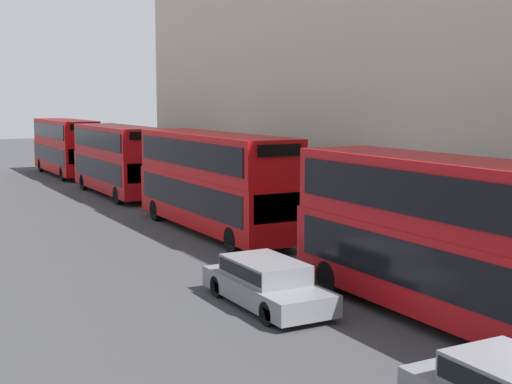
{
  "coord_description": "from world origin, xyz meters",
  "views": [
    {
      "loc": [
        -11.33,
        -7.64,
        5.81
      ],
      "look_at": [
        0.48,
        14.19,
        2.54
      ],
      "focal_mm": 50.0,
      "sensor_mm": 36.0,
      "label": 1
    }
  ],
  "objects_px": {
    "car_hatchback": "(266,281)",
    "bus_second_in_queue": "(213,178)",
    "bus_leading": "(459,236)",
    "bus_third_in_queue": "(117,157)",
    "bus_trailing": "(65,145)"
  },
  "relations": [
    {
      "from": "bus_second_in_queue",
      "to": "bus_third_in_queue",
      "type": "height_order",
      "value": "bus_second_in_queue"
    },
    {
      "from": "bus_leading",
      "to": "car_hatchback",
      "type": "distance_m",
      "value": 5.45
    },
    {
      "from": "bus_third_in_queue",
      "to": "car_hatchback",
      "type": "bearing_deg",
      "value": -97.93
    },
    {
      "from": "bus_leading",
      "to": "bus_trailing",
      "type": "xyz_separation_m",
      "value": [
        0.0,
        41.13,
        -0.04
      ]
    },
    {
      "from": "bus_leading",
      "to": "bus_second_in_queue",
      "type": "xyz_separation_m",
      "value": [
        0.0,
        14.68,
        0.02
      ]
    },
    {
      "from": "bus_leading",
      "to": "bus_second_in_queue",
      "type": "distance_m",
      "value": 14.68
    },
    {
      "from": "bus_second_in_queue",
      "to": "bus_third_in_queue",
      "type": "distance_m",
      "value": 13.63
    },
    {
      "from": "bus_third_in_queue",
      "to": "bus_trailing",
      "type": "bearing_deg",
      "value": 90.0
    },
    {
      "from": "bus_leading",
      "to": "bus_third_in_queue",
      "type": "bearing_deg",
      "value": 90.0
    },
    {
      "from": "bus_second_in_queue",
      "to": "bus_trailing",
      "type": "relative_size",
      "value": 1.08
    },
    {
      "from": "car_hatchback",
      "to": "bus_trailing",
      "type": "bearing_deg",
      "value": 84.78
    },
    {
      "from": "car_hatchback",
      "to": "bus_second_in_queue",
      "type": "bearing_deg",
      "value": 72.47
    },
    {
      "from": "bus_trailing",
      "to": "bus_second_in_queue",
      "type": "bearing_deg",
      "value": -90.0
    },
    {
      "from": "bus_second_in_queue",
      "to": "car_hatchback",
      "type": "xyz_separation_m",
      "value": [
        -3.4,
        -10.76,
        -1.68
      ]
    },
    {
      "from": "bus_leading",
      "to": "bus_third_in_queue",
      "type": "relative_size",
      "value": 1.11
    }
  ]
}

